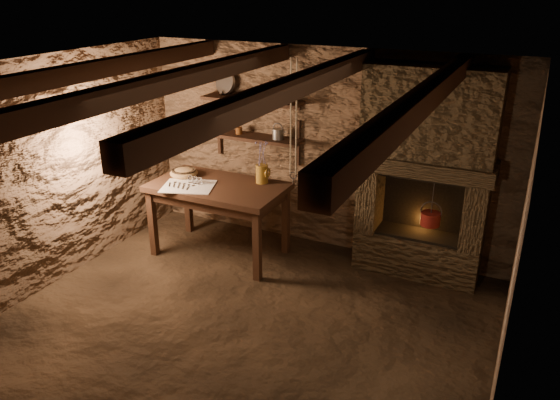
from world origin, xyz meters
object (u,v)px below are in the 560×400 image
at_px(stoneware_jug, 262,165).
at_px(wooden_bowl, 184,173).
at_px(work_table, 219,217).
at_px(red_pot, 431,218).
at_px(iron_stockpot, 271,94).

height_order(stoneware_jug, wooden_bowl, stoneware_jug).
xyz_separation_m(stoneware_jug, wooden_bowl, (-0.95, -0.21, -0.17)).
distance_m(stoneware_jug, wooden_bowl, 0.99).
bearing_deg(wooden_bowl, work_table, -7.73).
distance_m(stoneware_jug, red_pot, 1.96).
bearing_deg(iron_stockpot, stoneware_jug, -81.02).
height_order(work_table, red_pot, red_pot).
relative_size(wooden_bowl, red_pot, 0.62).
relative_size(work_table, iron_stockpot, 7.39).
bearing_deg(red_pot, iron_stockpot, 176.50).
bearing_deg(work_table, iron_stockpot, 59.48).
xyz_separation_m(iron_stockpot, red_pot, (1.96, -0.12, -1.15)).
xyz_separation_m(stoneware_jug, iron_stockpot, (-0.06, 0.36, 0.75)).
xyz_separation_m(work_table, red_pot, (2.34, 0.52, 0.23)).
height_order(stoneware_jug, red_pot, stoneware_jug).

